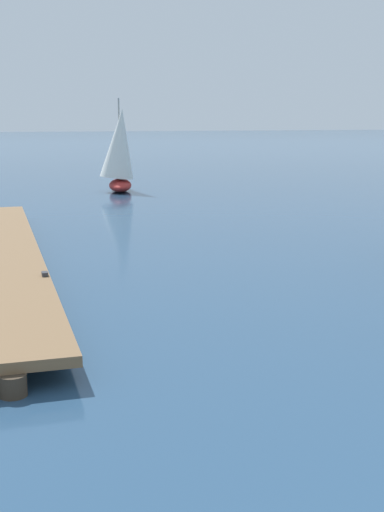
% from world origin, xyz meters
% --- Properties ---
extents(floating_dock, '(2.60, 16.68, 0.53)m').
position_xyz_m(floating_dock, '(-4.17, 15.20, 0.36)').
color(floating_dock, brown).
rests_on(floating_dock, ground).
extents(distant_sailboat, '(2.30, 3.44, 4.51)m').
position_xyz_m(distant_sailboat, '(2.62, 31.33, 1.96)').
color(distant_sailboat, '#AD2823').
rests_on(distant_sailboat, ground).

